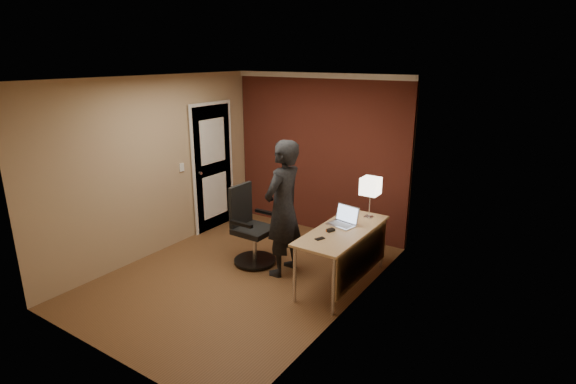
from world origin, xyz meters
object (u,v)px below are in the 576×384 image
object	(u,v)px
mouse	(330,230)
phone	(320,239)
laptop	(344,219)
person	(283,209)
office_chair	(250,230)
desk	(348,240)
desk_lamp	(371,187)

from	to	relation	value
mouse	phone	world-z (taller)	mouse
laptop	person	bearing A→B (deg)	-157.75
office_chair	laptop	bearing A→B (deg)	13.15
desk	mouse	bearing A→B (deg)	-139.03
mouse	person	world-z (taller)	person
phone	office_chair	bearing A→B (deg)	-171.32
phone	desk	bearing A→B (deg)	91.06
desk_lamp	person	world-z (taller)	person
laptop	phone	xyz separation A→B (m)	(-0.02, -0.58, -0.06)
desk_lamp	office_chair	distance (m)	1.72
laptop	phone	world-z (taller)	laptop
desk	office_chair	world-z (taller)	office_chair
desk_lamp	mouse	size ratio (longest dim) A/B	5.35
office_chair	phone	bearing A→B (deg)	-12.82
laptop	mouse	distance (m)	0.31
laptop	person	size ratio (longest dim) A/B	0.21
phone	mouse	bearing A→B (deg)	113.69
office_chair	mouse	bearing A→B (deg)	-0.37
desk	phone	distance (m)	0.47
office_chair	desk	bearing A→B (deg)	5.59
desk	mouse	size ratio (longest dim) A/B	15.00
office_chair	person	xyz separation A→B (m)	(0.54, -0.00, 0.41)
desk	desk_lamp	size ratio (longest dim) A/B	2.80
desk_lamp	laptop	size ratio (longest dim) A/B	1.43
desk_lamp	phone	world-z (taller)	desk_lamp
person	laptop	bearing A→B (deg)	112.82
desk_lamp	mouse	xyz separation A→B (m)	(-0.19, -0.70, -0.40)
desk	phone	xyz separation A→B (m)	(-0.16, -0.42, 0.13)
desk	mouse	xyz separation A→B (m)	(-0.17, -0.14, 0.14)
laptop	person	world-z (taller)	person
mouse	office_chair	xyz separation A→B (m)	(-1.23, 0.01, -0.28)
desk	desk_lamp	xyz separation A→B (m)	(0.02, 0.56, 0.55)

